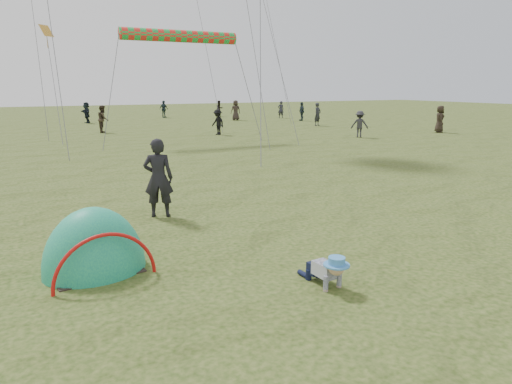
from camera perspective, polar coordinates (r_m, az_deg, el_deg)
name	(u,v)px	position (r m, az deg, el deg)	size (l,w,h in m)	color
ground	(280,274)	(7.78, 2.97, -10.20)	(140.00, 140.00, 0.00)	#1D360B
crawling_toddler	(327,269)	(7.32, 8.91, -9.52)	(0.51, 0.74, 0.56)	black
popup_tent	(96,270)	(8.38, -19.41, -9.21)	(1.71, 1.41, 2.22)	#157A72
standing_adult	(158,178)	(11.05, -12.10, 1.72)	(0.69, 0.45, 1.89)	black
crowd_person_0	(318,114)	(36.21, 7.71, 9.61)	(0.64, 0.42, 1.77)	#25262C
crowd_person_1	(103,119)	(32.30, -18.56, 8.65)	(0.87, 0.68, 1.80)	#34291F
crowd_person_2	(164,109)	(45.83, -11.47, 10.12)	(0.96, 0.40, 1.64)	#203138
crowd_person_3	(360,124)	(28.52, 12.83, 8.27)	(1.03, 0.59, 1.59)	#2A2A2F
crowd_person_4	(236,110)	(41.70, -2.56, 10.18)	(0.87, 0.57, 1.78)	#2C231F
crowd_person_5	(87,113)	(40.94, -20.42, 9.28)	(1.60, 0.51, 1.73)	black
crowd_person_6	(281,110)	(44.54, 3.11, 10.25)	(0.58, 0.38, 1.60)	#262632
crowd_person_7	(219,109)	(46.80, -4.60, 10.36)	(0.77, 0.60, 1.58)	black
crowd_person_8	(302,111)	(41.21, 5.72, 9.99)	(0.96, 0.40, 1.64)	#283640
crowd_person_9	(218,122)	(29.34, -4.79, 8.69)	(1.03, 0.59, 1.60)	black
crowd_person_10	(440,119)	(33.07, 21.98, 8.45)	(0.87, 0.56, 1.77)	black
rainbow_tube_kite	(180,36)	(26.12, -9.50, 18.66)	(0.64, 0.64, 6.36)	red
diamond_kite_8	(46,31)	(31.16, -24.74, 17.85)	(0.79, 0.79, 0.00)	gold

